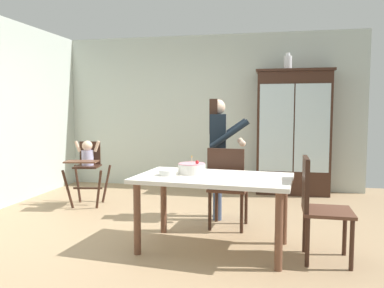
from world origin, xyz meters
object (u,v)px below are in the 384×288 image
(china_cabinet, at_px, (293,132))
(high_chair_with_toddler, at_px, (87,161))
(dining_chair_far_side, at_px, (227,182))
(ceramic_vase, at_px, (288,62))
(dining_table, at_px, (213,186))
(adult_person, at_px, (218,143))
(birthday_cake, at_px, (192,168))
(dining_chair_right_end, at_px, (316,201))
(serving_bowl, at_px, (168,172))

(china_cabinet, bearing_deg, high_chair_with_toddler, -154.30)
(high_chair_with_toddler, height_order, dining_chair_far_side, dining_chair_far_side)
(china_cabinet, bearing_deg, ceramic_vase, 178.07)
(dining_table, bearing_deg, china_cabinet, 72.48)
(high_chair_with_toddler, xyz_separation_m, adult_person, (1.96, -0.29, 0.31))
(birthday_cake, distance_m, dining_chair_right_end, 1.25)
(adult_person, bearing_deg, dining_table, 177.32)
(adult_person, distance_m, dining_chair_far_side, 0.64)
(ceramic_vase, xyz_separation_m, high_chair_with_toddler, (-2.85, -1.43, -1.51))
(dining_chair_far_side, bearing_deg, ceramic_vase, -104.63)
(ceramic_vase, xyz_separation_m, dining_table, (-0.78, -2.84, -1.52))
(serving_bowl, bearing_deg, adult_person, 73.23)
(dining_chair_far_side, relative_size, dining_chair_right_end, 1.00)
(high_chair_with_toddler, distance_m, serving_bowl, 2.17)
(dining_chair_far_side, bearing_deg, dining_table, 88.65)
(ceramic_vase, height_order, dining_chair_far_side, ceramic_vase)
(dining_table, relative_size, dining_chair_far_side, 1.65)
(ceramic_vase, distance_m, dining_table, 3.31)
(dining_chair_right_end, bearing_deg, birthday_cake, 81.65)
(serving_bowl, relative_size, dining_chair_far_side, 0.19)
(dining_table, distance_m, serving_bowl, 0.48)
(serving_bowl, bearing_deg, high_chair_with_toddler, 138.01)
(dining_table, relative_size, dining_chair_right_end, 1.65)
(high_chair_with_toddler, height_order, birthday_cake, high_chair_with_toddler)
(high_chair_with_toddler, distance_m, dining_chair_far_side, 2.26)
(dining_chair_far_side, xyz_separation_m, dining_chair_right_end, (0.91, -0.75, 0.00))
(adult_person, xyz_separation_m, dining_chair_far_side, (0.17, -0.46, -0.41))
(china_cabinet, height_order, dining_chair_far_side, china_cabinet)
(dining_chair_far_side, bearing_deg, china_cabinet, -107.26)
(adult_person, relative_size, dining_table, 0.97)
(birthday_cake, relative_size, dining_chair_far_side, 0.29)
(birthday_cake, bearing_deg, dining_chair_far_side, 61.84)
(high_chair_with_toddler, bearing_deg, ceramic_vase, 16.26)
(dining_chair_far_side, distance_m, dining_chair_right_end, 1.18)
(dining_table, bearing_deg, dining_chair_far_side, 84.89)
(birthday_cake, relative_size, dining_chair_right_end, 0.29)
(china_cabinet, relative_size, dining_table, 1.29)
(china_cabinet, height_order, dining_table, china_cabinet)
(china_cabinet, relative_size, serving_bowl, 11.36)
(high_chair_with_toddler, bearing_deg, serving_bowl, -52.36)
(high_chair_with_toddler, height_order, serving_bowl, high_chair_with_toddler)
(dining_table, bearing_deg, serving_bowl, -174.82)
(birthday_cake, bearing_deg, adult_person, 82.71)
(dining_chair_right_end, bearing_deg, serving_bowl, 88.61)
(adult_person, height_order, dining_table, adult_person)
(china_cabinet, bearing_deg, dining_table, -107.52)
(adult_person, height_order, serving_bowl, adult_person)
(serving_bowl, bearing_deg, ceramic_vase, 66.65)
(high_chair_with_toddler, bearing_deg, dining_chair_right_end, -36.60)
(china_cabinet, xyz_separation_m, dining_table, (-0.89, -2.83, -0.38))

